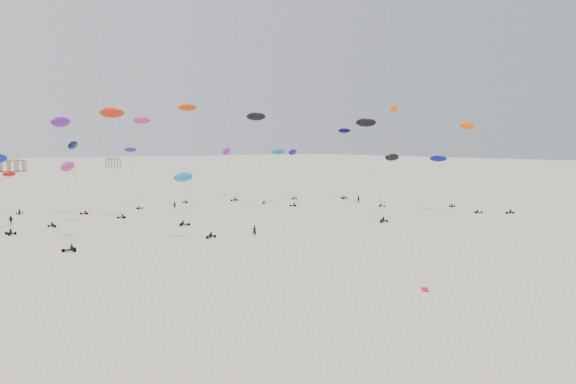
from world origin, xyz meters
TOP-DOWN VIEW (x-y plane):
  - ground_plane at (0.00, 200.00)m, footprint 900.00×900.00m
  - pavilion_main at (-10.00, 350.00)m, footprint 21.00×13.00m
  - pavilion_small at (60.00, 380.00)m, footprint 9.00×7.00m
  - rig_0 at (-31.44, 118.81)m, footprint 8.02×7.21m
  - rig_1 at (46.99, 127.13)m, footprint 5.13×5.66m
  - rig_2 at (24.16, 86.15)m, footprint 8.45×4.93m
  - rig_3 at (-37.48, 142.83)m, footprint 3.64×7.22m
  - rig_4 at (47.40, 90.43)m, footprint 5.64×12.81m
  - rig_5 at (-1.33, 154.13)m, footprint 9.67×17.46m
  - rig_6 at (43.69, 113.91)m, footprint 6.99×13.33m
  - rig_7 at (-9.60, 111.08)m, footprint 9.60×13.45m
  - rig_9 at (24.73, 126.36)m, footprint 5.59×12.39m
  - rig_10 at (-36.72, 97.02)m, footprint 6.07×15.19m
  - rig_11 at (-11.00, 139.31)m, footprint 3.39×8.49m
  - rig_12 at (37.30, 138.97)m, footprint 8.50×10.34m
  - rig_13 at (21.69, 150.33)m, footprint 9.13×17.26m
  - rig_14 at (49.36, 106.62)m, footprint 9.73×16.73m
  - rig_16 at (19.03, 129.52)m, footprint 5.29×5.06m
  - rig_17 at (-28.69, 133.41)m, footprint 8.20×5.21m
  - rig_18 at (49.86, 83.96)m, footprint 9.75×9.42m
  - rig_19 at (-21.35, 121.77)m, footprint 5.49×4.61m
  - rig_20 at (-18.70, 89.39)m, footprint 6.86×4.31m
  - spectator_0 at (-9.03, 85.18)m, footprint 0.96×0.85m
  - spectator_1 at (41.74, 114.79)m, footprint 1.29×1.15m
  - spectator_2 at (-41.41, 123.34)m, footprint 1.48×1.02m
  - spectator_3 at (-3.72, 131.35)m, footprint 0.83×0.64m
  - grounded_kite_b at (-12.27, 44.13)m, footprint 1.73×1.80m

SIDE VIEW (x-z plane):
  - ground_plane at x=0.00m, z-range 0.00..0.00m
  - spectator_0 at x=-9.03m, z-range -1.10..1.10m
  - spectator_1 at x=41.74m, z-range -1.14..1.14m
  - spectator_2 at x=-41.41m, z-range -1.14..1.14m
  - spectator_3 at x=-3.72m, z-range -1.03..1.03m
  - grounded_kite_b at x=-12.27m, z-range -0.04..0.04m
  - pavilion_small at x=60.00m, z-range -0.51..7.49m
  - rig_3 at x=-37.48m, z-range -0.62..9.03m
  - pavilion_main at x=-10.00m, z-range -0.68..9.12m
  - rig_20 at x=-18.70m, z-range 1.61..12.91m
  - rig_10 at x=-36.72m, z-range 0.02..16.58m
  - rig_11 at x=-11.00m, z-range 1.79..17.07m
  - rig_4 at x=47.40m, z-range 2.33..17.18m
  - rig_14 at x=49.36m, z-range 0.51..19.96m
  - rig_9 at x=24.73m, z-range 2.12..18.66m
  - rig_12 at x=37.30m, z-range 3.03..18.37m
  - rig_1 at x=46.99m, z-range 0.80..21.28m
  - rig_13 at x=21.69m, z-range 1.65..20.84m
  - rig_0 at x=-31.44m, z-range 3.50..20.15m
  - rig_2 at x=24.16m, z-range 1.55..25.57m
  - rig_18 at x=49.86m, z-range 4.68..26.26m
  - rig_7 at x=-9.60m, z-range 3.51..29.11m
  - rig_17 at x=-28.69m, z-range 7.47..29.53m
  - rig_5 at x=-1.33m, z-range 5.83..32.29m
  - rig_19 at x=-21.35m, z-range 7.59..31.26m
  - rig_6 at x=43.69m, z-range 7.79..31.24m
  - rig_16 at x=19.03m, z-range 7.67..31.89m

